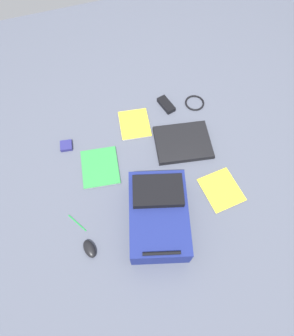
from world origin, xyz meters
name	(u,v)px	position (x,y,z in m)	size (l,w,h in m)	color
ground_plane	(152,174)	(0.00, 0.00, 0.00)	(3.44, 3.44, 0.00)	#4C5160
backpack	(158,215)	(-0.06, -0.28, 0.09)	(0.42, 0.53, 0.21)	navy
laptop	(183,142)	(0.25, 0.14, 0.02)	(0.39, 0.33, 0.03)	black
book_manual	(100,167)	(-0.29, 0.14, 0.01)	(0.25, 0.29, 0.01)	silver
book_blue	(221,190)	(0.35, -0.23, 0.01)	(0.22, 0.25, 0.01)	silver
book_comic	(135,124)	(0.01, 0.38, 0.01)	(0.22, 0.25, 0.02)	silver
computer_mouse	(90,249)	(-0.46, -0.32, 0.02)	(0.06, 0.10, 0.04)	black
cable_coil	(195,103)	(0.45, 0.42, 0.01)	(0.13, 0.13, 0.01)	black
power_brick	(166,105)	(0.26, 0.46, 0.02)	(0.06, 0.14, 0.03)	black
pen_black	(77,223)	(-0.49, -0.16, 0.00)	(0.01, 0.01, 0.14)	#198C33
earbud_pouch	(66,146)	(-0.45, 0.35, 0.01)	(0.07, 0.07, 0.02)	navy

